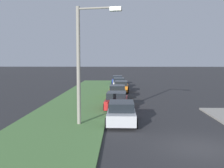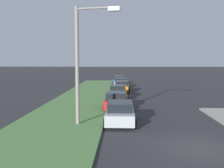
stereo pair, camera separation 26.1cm
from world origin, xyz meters
TOP-DOWN VIEW (x-y plane):
  - ground at (0.00, 0.00)m, footprint 300.00×300.00m
  - grass_median at (10.00, 7.79)m, footprint 60.00×6.00m
  - parked_car_silver at (4.87, 3.75)m, footprint 4.32×2.06m
  - parked_car_red at (10.15, 4.12)m, footprint 4.38×2.17m
  - parked_car_yellow at (16.29, 4.12)m, footprint 4.31×2.04m
  - parked_car_orange at (22.08, 3.66)m, footprint 4.38×2.18m
  - parked_car_white at (27.77, 3.95)m, footprint 4.34×2.10m
  - parked_car_blue at (33.37, 4.19)m, footprint 4.34×2.09m
  - streetlight at (4.12, 6.12)m, footprint 0.81×2.86m

SIDE VIEW (x-z plane):
  - ground at x=0.00m, z-range 0.00..0.00m
  - grass_median at x=10.00m, z-range 0.00..0.12m
  - parked_car_silver at x=4.87m, z-range -0.02..1.45m
  - parked_car_red at x=10.15m, z-range -0.02..1.45m
  - parked_car_yellow at x=16.29m, z-range -0.02..1.45m
  - parked_car_orange at x=22.08m, z-range -0.02..1.45m
  - parked_car_white at x=27.77m, z-range -0.02..1.45m
  - parked_car_blue at x=33.37m, z-range -0.02..1.45m
  - streetlight at x=4.12m, z-range 0.64..8.14m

